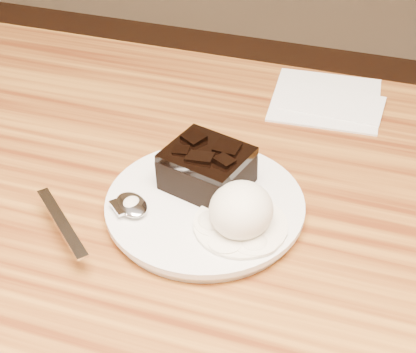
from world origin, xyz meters
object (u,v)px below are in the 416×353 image
(brownie, at_px, (207,171))
(spoon, at_px, (132,206))
(plate, at_px, (205,207))
(ice_cream_scoop, at_px, (241,210))
(napkin, at_px, (326,99))

(brownie, height_order, spoon, brownie)
(plate, bearing_deg, brownie, 102.93)
(plate, distance_m, ice_cream_scoop, 0.06)
(spoon, bearing_deg, napkin, 14.86)
(spoon, relative_size, napkin, 1.21)
(plate, distance_m, napkin, 0.27)
(ice_cream_scoop, bearing_deg, brownie, 134.56)
(brownie, bearing_deg, plate, -77.07)
(brownie, relative_size, napkin, 0.58)
(spoon, distance_m, napkin, 0.32)
(napkin, bearing_deg, brownie, -110.49)
(plate, relative_size, napkin, 1.47)
(ice_cream_scoop, bearing_deg, plate, 149.91)
(spoon, bearing_deg, ice_cream_scoop, -43.81)
(ice_cream_scoop, height_order, napkin, ice_cream_scoop)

